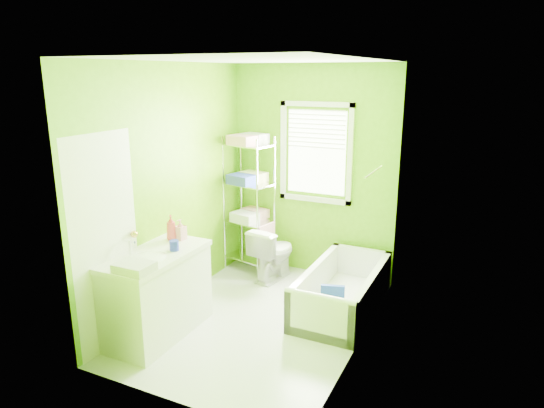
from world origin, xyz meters
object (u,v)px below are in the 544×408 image
at_px(bathtub, 341,296).
at_px(toilet, 273,253).
at_px(vanity, 157,291).
at_px(wire_shelf_unit, 250,189).

bearing_deg(bathtub, toilet, 156.61).
bearing_deg(toilet, vanity, 83.89).
bearing_deg(bathtub, vanity, -139.81).
height_order(toilet, vanity, vanity).
height_order(bathtub, wire_shelf_unit, wire_shelf_unit).
relative_size(bathtub, wire_shelf_unit, 0.86).
xyz_separation_m(vanity, wire_shelf_unit, (0.04, 1.84, 0.63)).
relative_size(bathtub, toilet, 2.25).
distance_m(bathtub, toilet, 1.14).
bearing_deg(toilet, bathtub, 165.17).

